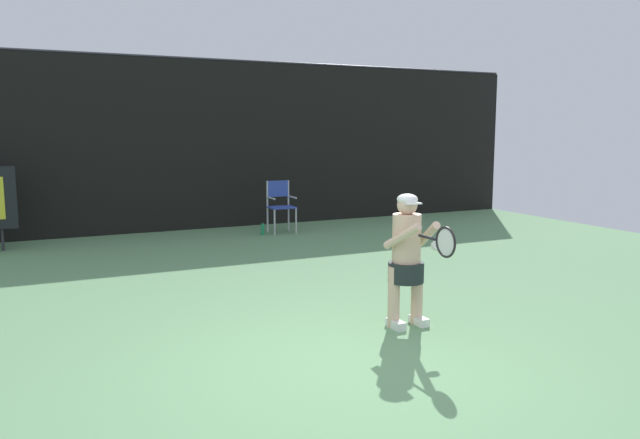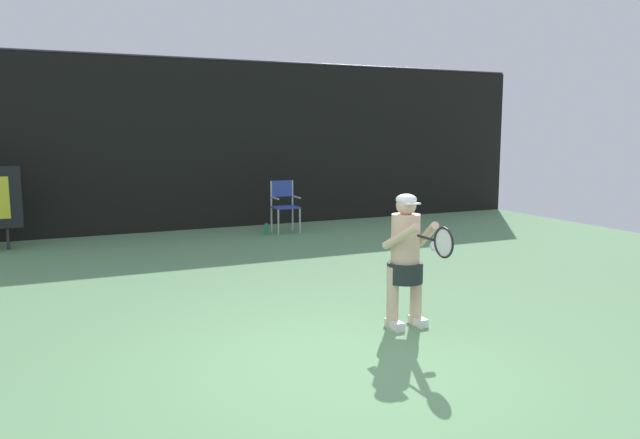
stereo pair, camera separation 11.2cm
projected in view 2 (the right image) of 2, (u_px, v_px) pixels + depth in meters
name	position (u px, v px, depth m)	size (l,w,h in m)	color
ground	(352.00, 375.00, 5.47)	(18.00, 22.00, 0.03)	#649563
backdrop_screen	(160.00, 146.00, 13.02)	(18.00, 0.12, 3.66)	black
umpire_chair	(284.00, 203.00, 13.05)	(0.52, 0.44, 1.08)	#B7B7BC
water_bottle	(266.00, 229.00, 12.77)	(0.07, 0.07, 0.27)	#208855
tennis_player	(406.00, 255.00, 6.71)	(0.53, 0.61, 1.46)	white
tennis_racket	(442.00, 242.00, 6.08)	(0.03, 0.60, 0.31)	black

